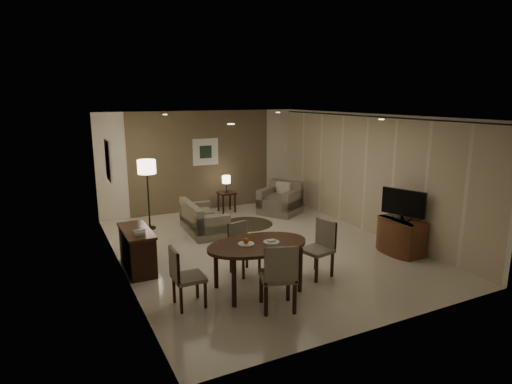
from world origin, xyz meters
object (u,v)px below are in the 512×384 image
chair_right (317,249)px  console_desk (137,250)px  dining_table (258,267)px  chair_near (278,275)px  sofa (204,217)px  chair_left (189,277)px  armchair (280,198)px  side_table (227,202)px  tv_cabinet (402,236)px  floor_lamp (148,195)px  chair_far (245,249)px

chair_right → console_desk: bearing=-133.8°
dining_table → chair_near: size_ratio=1.60×
chair_right → sofa: (-0.90, 3.22, -0.13)m
chair_left → sofa: 3.56m
armchair → side_table: bearing=-156.5°
chair_left → console_desk: bearing=13.3°
chair_left → sofa: bearing=-23.2°
console_desk → chair_near: size_ratio=1.15×
sofa → side_table: 1.84m
tv_cabinet → floor_lamp: bearing=137.0°
chair_right → armchair: (1.45, 3.81, -0.06)m
console_desk → chair_left: (0.41, -1.74, 0.08)m
console_desk → side_table: bearing=44.8°
dining_table → chair_far: chair_far is taller
armchair → floor_lamp: 3.44m
chair_far → armchair: 4.02m
console_desk → dining_table: (1.56, -1.71, 0.02)m
dining_table → sofa: dining_table is taller
chair_near → sofa: bearing=-76.0°
side_table → console_desk: bearing=-135.2°
chair_near → sofa: 3.94m
tv_cabinet → sofa: sofa is taller
dining_table → chair_far: size_ratio=1.86×
tv_cabinet → chair_far: (-3.23, 0.48, 0.10)m
chair_far → console_desk: bearing=135.6°
dining_table → sofa: 3.25m
tv_cabinet → chair_near: 3.47m
console_desk → sofa: (1.81, 1.53, -0.02)m
chair_left → chair_right: (2.31, 0.05, 0.03)m
armchair → side_table: armchair is taller
chair_far → chair_right: size_ratio=0.92×
floor_lamp → dining_table: bearing=-78.7°
chair_left → tv_cabinet: bearing=-86.9°
chair_far → chair_left: size_ratio=0.98×
dining_table → side_table: bearing=73.2°
dining_table → floor_lamp: floor_lamp is taller
chair_right → armchair: bearing=147.2°
tv_cabinet → chair_near: bearing=-165.0°
dining_table → armchair: (2.60, 3.83, 0.03)m
tv_cabinet → sofa: (-3.08, 3.03, 0.00)m
console_desk → armchair: size_ratio=1.26×
chair_far → armchair: bearing=38.7°
chair_far → sofa: bearing=73.8°
floor_lamp → sofa: bearing=-38.2°
chair_far → chair_right: bearing=-44.9°
sofa → floor_lamp: bearing=54.3°
chair_far → floor_lamp: 3.52m
chair_near → floor_lamp: 4.84m
dining_table → side_table: size_ratio=3.07×
chair_left → floor_lamp: bearing=-4.8°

